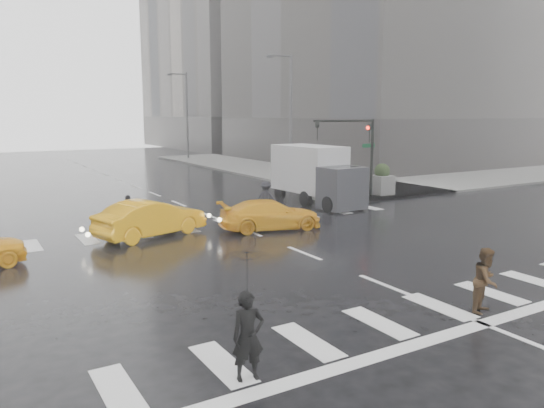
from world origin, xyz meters
TOP-DOWN VIEW (x-y plane):
  - ground at (0.00, 0.00)m, footprint 120.00×120.00m
  - sidewalk_ne at (19.50, 17.50)m, footprint 35.00×35.00m
  - building_ne_far at (29.00, 56.00)m, footprint 26.05×26.05m
  - road_markings at (0.00, 0.00)m, footprint 18.00×48.00m
  - traffic_signal_pole at (9.01, 8.01)m, footprint 4.45×0.42m
  - street_lamp_near at (10.87, 18.00)m, footprint 2.15×0.22m
  - street_lamp_far at (10.87, 38.00)m, footprint 2.15×0.22m
  - planter_west at (7.00, 8.20)m, footprint 1.10×1.10m
  - planter_mid at (9.00, 8.20)m, footprint 1.10×1.10m
  - planter_east at (11.00, 8.20)m, footprint 1.10×1.10m
  - pedestrian_black at (-5.85, -6.80)m, footprint 1.11×1.13m
  - pedestrian_brown at (0.67, -6.80)m, footprint 0.94×0.83m
  - pedestrian_far_a at (-4.29, 6.28)m, footprint 0.98×0.69m
  - pedestrian_far_b at (2.55, 7.07)m, footprint 1.16×0.96m
  - taxi_mid at (-3.74, 5.19)m, footprint 4.68×2.79m
  - taxi_rear at (0.95, 3.92)m, footprint 4.06×2.51m
  - box_truck at (6.27, 8.00)m, footprint 2.18×5.80m

SIDE VIEW (x-z plane):
  - ground at x=0.00m, z-range 0.00..0.00m
  - road_markings at x=0.00m, z-range 0.00..0.01m
  - sidewalk_ne at x=19.50m, z-range 0.00..0.15m
  - taxi_rear at x=0.95m, z-range 0.00..1.24m
  - taxi_mid at x=-3.74m, z-range 0.00..1.46m
  - pedestrian_far_a at x=-4.29m, z-range 0.00..1.55m
  - pedestrian_far_b at x=2.55m, z-range 0.00..1.57m
  - pedestrian_brown at x=0.67m, z-range 0.00..1.60m
  - planter_west at x=7.00m, z-range 0.08..1.88m
  - planter_mid at x=9.00m, z-range 0.08..1.88m
  - planter_east at x=11.00m, z-range 0.08..1.88m
  - pedestrian_black at x=-5.85m, z-range 0.40..2.83m
  - box_truck at x=6.27m, z-range 0.10..3.19m
  - traffic_signal_pole at x=9.01m, z-range 0.97..5.47m
  - street_lamp_near at x=10.87m, z-range 0.45..9.45m
  - street_lamp_far at x=10.87m, z-range 0.45..9.45m
  - building_ne_far at x=29.00m, z-range -1.73..34.27m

